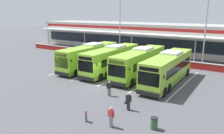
{
  "coord_description": "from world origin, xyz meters",
  "views": [
    {
      "loc": [
        15.1,
        -20.06,
        8.46
      ],
      "look_at": [
        -0.17,
        3.0,
        1.6
      ],
      "focal_mm": 35.49,
      "sensor_mm": 36.0,
      "label": 1
    }
  ],
  "objects": [
    {
      "name": "ground_plane",
      "position": [
        0.0,
        0.0,
        0.0
      ],
      "size": [
        200.0,
        200.0,
        0.0
      ],
      "primitive_type": "plane",
      "color": "#4C4C51"
    },
    {
      "name": "terminal_building",
      "position": [
        -0.0,
        26.91,
        3.01
      ],
      "size": [
        70.0,
        13.0,
        6.0
      ],
      "color": "beige",
      "rests_on": "ground"
    },
    {
      "name": "red_barrier_wall",
      "position": [
        0.0,
        14.5,
        0.56
      ],
      "size": [
        60.0,
        0.4,
        1.1
      ],
      "color": "maroon",
      "rests_on": "ground"
    },
    {
      "name": "coach_bus_leftmost",
      "position": [
        -6.13,
        5.81,
        1.79
      ],
      "size": [
        3.07,
        12.2,
        3.78
      ],
      "color": "#8CC633",
      "rests_on": "ground"
    },
    {
      "name": "coach_bus_left_centre",
      "position": [
        -2.14,
        5.95,
        1.79
      ],
      "size": [
        3.07,
        12.2,
        3.78
      ],
      "color": "#8CC633",
      "rests_on": "ground"
    },
    {
      "name": "coach_bus_centre",
      "position": [
        2.18,
        6.21,
        1.79
      ],
      "size": [
        3.07,
        12.2,
        3.78
      ],
      "color": "#8CC633",
      "rests_on": "ground"
    },
    {
      "name": "coach_bus_right_centre",
      "position": [
        6.45,
        5.32,
        1.79
      ],
      "size": [
        3.07,
        12.2,
        3.78
      ],
      "color": "#8CC633",
      "rests_on": "ground"
    },
    {
      "name": "bay_stripe_far_west",
      "position": [
        -8.4,
        6.0,
        0.0
      ],
      "size": [
        0.14,
        13.0,
        0.01
      ],
      "primitive_type": "cube",
      "color": "silver",
      "rests_on": "ground"
    },
    {
      "name": "bay_stripe_west",
      "position": [
        -4.2,
        6.0,
        0.0
      ],
      "size": [
        0.14,
        13.0,
        0.01
      ],
      "primitive_type": "cube",
      "color": "silver",
      "rests_on": "ground"
    },
    {
      "name": "bay_stripe_mid_west",
      "position": [
        0.0,
        6.0,
        0.0
      ],
      "size": [
        0.14,
        13.0,
        0.01
      ],
      "primitive_type": "cube",
      "color": "silver",
      "rests_on": "ground"
    },
    {
      "name": "bay_stripe_centre",
      "position": [
        4.2,
        6.0,
        0.0
      ],
      "size": [
        0.14,
        13.0,
        0.01
      ],
      "primitive_type": "cube",
      "color": "silver",
      "rests_on": "ground"
    },
    {
      "name": "bay_stripe_mid_east",
      "position": [
        8.4,
        6.0,
        0.0
      ],
      "size": [
        0.14,
        13.0,
        0.01
      ],
      "primitive_type": "cube",
      "color": "silver",
      "rests_on": "ground"
    },
    {
      "name": "pedestrian_with_handbag",
      "position": [
        6.25,
        -4.09,
        0.86
      ],
      "size": [
        0.62,
        0.3,
        1.62
      ],
      "color": "black",
      "rests_on": "ground"
    },
    {
      "name": "pedestrian_in_dark_coat",
      "position": [
        2.92,
        -2.19,
        0.87
      ],
      "size": [
        0.44,
        0.45,
        1.62
      ],
      "color": "slate",
      "rests_on": "ground"
    },
    {
      "name": "pedestrian_child",
      "position": [
        4.51,
        -7.81,
        0.54
      ],
      "size": [
        0.27,
        0.28,
        1.0
      ],
      "color": "slate",
      "rests_on": "ground"
    },
    {
      "name": "pedestrian_near_bin",
      "position": [
        6.63,
        -7.41,
        0.87
      ],
      "size": [
        0.53,
        0.31,
        1.62
      ],
      "color": "slate",
      "rests_on": "ground"
    },
    {
      "name": "lamp_post_west",
      "position": [
        -7.85,
        17.39,
        6.29
      ],
      "size": [
        3.24,
        0.28,
        11.0
      ],
      "color": "#9E9EA3",
      "rests_on": "ground"
    },
    {
      "name": "lamp_post_centre",
      "position": [
        7.97,
        17.3,
        6.29
      ],
      "size": [
        3.24,
        0.28,
        11.0
      ],
      "color": "#9E9EA3",
      "rests_on": "ground"
    },
    {
      "name": "litter_bin",
      "position": [
        9.48,
        -5.92,
        0.47
      ],
      "size": [
        0.54,
        0.54,
        0.93
      ],
      "color": "#2D5133",
      "rests_on": "ground"
    }
  ]
}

